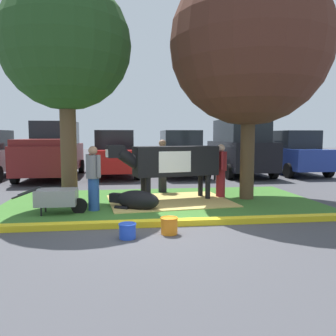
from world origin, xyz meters
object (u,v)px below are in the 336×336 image
object	(u,v)px
person_visitor_near	(93,177)
person_visitor_far	(162,164)
sedan_blue	(293,153)
bucket_orange	(169,225)
sedan_silver	(180,154)
pickup_truck_maroon	(52,152)
person_handler	(221,169)
sedan_red	(115,154)
calf_lying	(136,200)
shade_tree_left	(66,46)
shade_tree_right	(250,45)
suv_black	(240,147)
wheelbarrow	(58,198)
bucket_blue	(127,230)
cow_holstein	(172,161)

from	to	relation	value
person_visitor_near	person_visitor_far	size ratio (longest dim) A/B	0.93
sedan_blue	bucket_orange	bearing A→B (deg)	-128.04
sedan_silver	pickup_truck_maroon	bearing A→B (deg)	-178.77
person_handler	sedan_red	distance (m)	6.61
calf_lying	sedan_blue	xyz separation A→B (m)	(7.56, 6.86, 0.75)
shade_tree_left	sedan_blue	distance (m)	11.37
shade_tree_right	person_visitor_far	size ratio (longest dim) A/B	3.87
pickup_truck_maroon	sedan_silver	world-z (taller)	pickup_truck_maroon
person_handler	suv_black	world-z (taller)	suv_black
wheelbarrow	bucket_blue	bearing A→B (deg)	-53.21
person_visitor_far	suv_black	size ratio (longest dim) A/B	0.36
wheelbarrow	sedan_silver	xyz separation A→B (m)	(4.06, 7.28, 0.60)
bucket_blue	calf_lying	bearing A→B (deg)	83.77
sedan_silver	sedan_blue	world-z (taller)	same
person_handler	person_visitor_far	world-z (taller)	person_visitor_far
bucket_orange	pickup_truck_maroon	distance (m)	9.87
person_handler	pickup_truck_maroon	size ratio (longest dim) A/B	0.29
cow_holstein	sedan_red	distance (m)	6.30
shade_tree_right	sedan_silver	distance (m)	6.90
person_visitor_far	bucket_orange	distance (m)	4.66
shade_tree_right	sedan_red	distance (m)	7.90
calf_lying	person_handler	distance (m)	2.86
sedan_red	pickup_truck_maroon	bearing A→B (deg)	-175.50
cow_holstein	bucket_blue	xyz separation A→B (m)	(-1.28, -3.37, -0.95)
pickup_truck_maroon	sedan_silver	bearing A→B (deg)	1.23
cow_holstein	person_visitor_far	world-z (taller)	person_visitor_far
cow_holstein	wheelbarrow	world-z (taller)	cow_holstein
shade_tree_left	person_handler	size ratio (longest dim) A/B	3.73
person_handler	bucket_blue	size ratio (longest dim) A/B	4.90
calf_lying	suv_black	world-z (taller)	suv_black
calf_lying	suv_black	distance (m)	8.48
shade_tree_right	person_visitor_near	bearing A→B (deg)	-166.26
shade_tree_right	sedan_blue	bearing A→B (deg)	52.99
suv_black	sedan_blue	xyz separation A→B (m)	(2.59, 0.07, -0.29)
bucket_blue	bucket_orange	bearing A→B (deg)	12.45
person_visitor_near	suv_black	distance (m)	9.05
cow_holstein	suv_black	size ratio (longest dim) A/B	0.67
shade_tree_right	shade_tree_left	bearing A→B (deg)	179.39
person_visitor_far	bucket_blue	distance (m)	4.95
person_visitor_near	sedan_silver	size ratio (longest dim) A/B	0.35
calf_lying	person_handler	world-z (taller)	person_handler
bucket_orange	sedan_silver	size ratio (longest dim) A/B	0.07
bucket_blue	shade_tree_left	bearing A→B (deg)	113.50
sedan_blue	shade_tree_right	bearing A→B (deg)	-127.01
shade_tree_left	wheelbarrow	xyz separation A→B (m)	(-0.07, -1.32, -3.70)
person_visitor_far	sedan_red	distance (m)	4.94
cow_holstein	sedan_silver	size ratio (longest dim) A/B	0.70
person_visitor_far	sedan_silver	bearing A→B (deg)	73.77
sedan_red	suv_black	size ratio (longest dim) A/B	0.96
person_handler	bucket_orange	world-z (taller)	person_handler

